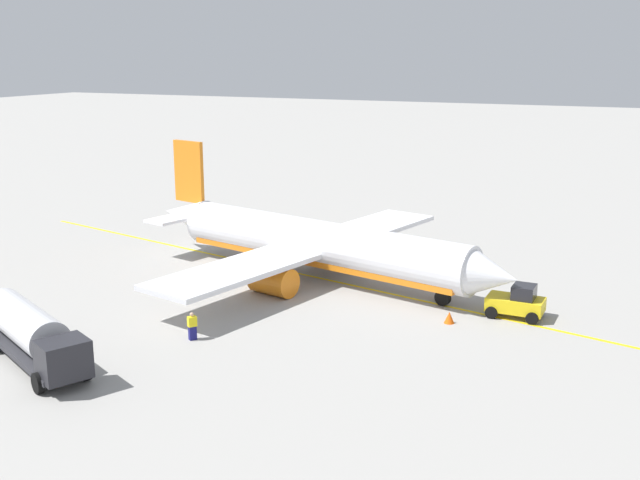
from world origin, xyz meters
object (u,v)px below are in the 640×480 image
Objects in this scene: refueling_worker at (192,327)px; safety_cone_nose at (449,318)px; airplane at (314,245)px; pushback_tug at (517,302)px; fuel_tanker at (33,333)px.

safety_cone_nose is at bearing 34.27° from refueling_worker.
refueling_worker reaches higher than safety_cone_nose.
airplane is 15.04m from refueling_worker.
safety_cone_nose is at bearing -141.47° from pushback_tug.
airplane is 43.96× the size of safety_cone_nose.
pushback_tug is 2.14× the size of refueling_worker.
airplane reaches higher than fuel_tanker.
refueling_worker is (-17.01, -12.02, -0.19)m from pushback_tug.
refueling_worker is at bearing -145.73° from safety_cone_nose.
pushback_tug is 20.83m from refueling_worker.
airplane is at bearing 169.67° from pushback_tug.
fuel_tanker is 29.62m from pushback_tug.
safety_cone_nose is at bearing 38.91° from fuel_tanker.
fuel_tanker reaches higher than safety_cone_nose.
pushback_tug is at bearing -10.33° from airplane.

